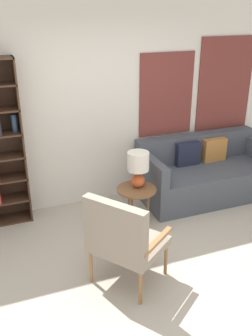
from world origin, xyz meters
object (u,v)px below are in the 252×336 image
at_px(side_table, 136,193).
at_px(table_lamp, 138,166).
at_px(armchair, 122,237).
at_px(couch, 204,174).

xyz_separation_m(side_table, table_lamp, (0.03, 0.04, 0.34)).
bearing_deg(armchair, couch, 37.92).
bearing_deg(armchair, table_lamp, 60.13).
xyz_separation_m(armchair, couch, (1.81, 1.41, -0.24)).
height_order(couch, table_lamp, table_lamp).
distance_m(armchair, side_table, 1.15).
height_order(armchair, side_table, armchair).
xyz_separation_m(armchair, table_lamp, (0.60, 1.04, 0.22)).
bearing_deg(couch, side_table, -161.76).
distance_m(armchair, table_lamp, 1.22).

